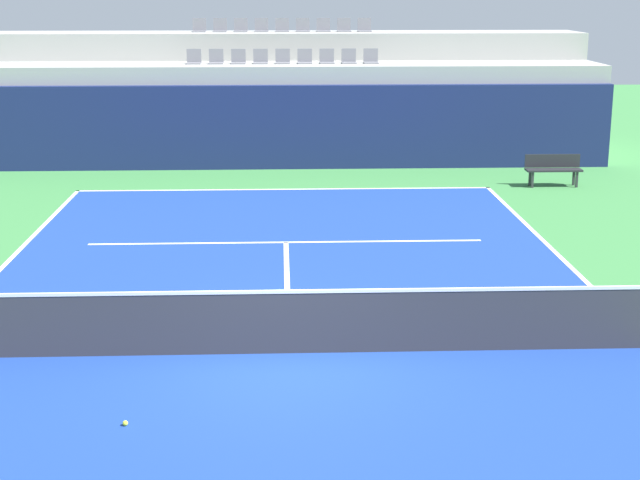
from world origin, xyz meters
TOP-DOWN VIEW (x-y plane):
  - ground_plane at (0.00, 0.00)m, footprint 80.00×80.00m
  - court_surface at (0.00, 0.00)m, footprint 11.00×24.00m
  - baseline_far at (0.00, 11.95)m, footprint 11.00×0.10m
  - service_line_far at (0.00, 6.40)m, footprint 8.26×0.10m
  - centre_service_line at (0.00, 3.20)m, footprint 0.10×6.40m
  - back_wall at (0.00, 15.09)m, footprint 19.39×0.30m
  - stands_tier_lower at (0.00, 16.44)m, footprint 19.39×2.40m
  - stands_tier_upper at (0.00, 18.84)m, footprint 19.39×2.40m
  - seating_row_lower at (0.00, 16.53)m, footprint 5.81×0.44m
  - seating_row_upper at (0.00, 18.93)m, footprint 5.81×0.44m
  - tennis_net at (0.00, 0.00)m, footprint 11.08×0.08m
  - player_bench at (7.25, 12.16)m, footprint 1.50×0.40m
  - tennis_ball_0 at (-2.03, -2.36)m, footprint 0.07×0.07m

SIDE VIEW (x-z plane):
  - ground_plane at x=0.00m, z-range 0.00..0.00m
  - court_surface at x=0.00m, z-range 0.00..0.01m
  - baseline_far at x=0.00m, z-range 0.01..0.01m
  - service_line_far at x=0.00m, z-range 0.01..0.01m
  - centre_service_line at x=0.00m, z-range 0.01..0.01m
  - tennis_ball_0 at x=-2.03m, z-range 0.01..0.08m
  - player_bench at x=7.25m, z-range 0.08..0.93m
  - tennis_net at x=0.00m, z-range -0.03..1.04m
  - back_wall at x=0.00m, z-range 0.00..2.45m
  - stands_tier_lower at x=0.00m, z-range 0.00..2.97m
  - stands_tier_upper at x=0.00m, z-range 0.00..3.81m
  - seating_row_lower at x=0.00m, z-range 2.87..3.31m
  - seating_row_upper at x=0.00m, z-range 3.71..4.15m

